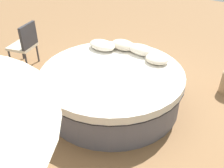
# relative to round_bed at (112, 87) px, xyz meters

# --- Properties ---
(ground_plane) EXTENTS (16.00, 16.00, 0.00)m
(ground_plane) POSITION_rel_round_bed_xyz_m (0.00, 0.00, -0.34)
(ground_plane) COLOR olive
(round_bed) EXTENTS (2.45, 2.45, 0.67)m
(round_bed) POSITION_rel_round_bed_xyz_m (0.00, 0.00, 0.00)
(round_bed) COLOR #595966
(round_bed) RESTS_ON ground_plane
(throw_pillow_0) EXTENTS (0.42, 0.37, 0.15)m
(throw_pillow_0) POSITION_rel_round_bed_xyz_m (-0.48, -0.70, 0.40)
(throw_pillow_0) COLOR beige
(throw_pillow_0) RESTS_ON round_bed
(throw_pillow_1) EXTENTS (0.56, 0.29, 0.19)m
(throw_pillow_1) POSITION_rel_round_bed_xyz_m (-0.10, -0.82, 0.42)
(throw_pillow_1) COLOR silver
(throw_pillow_1) RESTS_ON round_bed
(throw_pillow_2) EXTENTS (0.49, 0.32, 0.19)m
(throw_pillow_2) POSITION_rel_round_bed_xyz_m (0.30, -0.80, 0.42)
(throw_pillow_2) COLOR beige
(throw_pillow_2) RESTS_ON round_bed
(throw_pillow_3) EXTENTS (0.56, 0.36, 0.17)m
(throw_pillow_3) POSITION_rel_round_bed_xyz_m (0.64, -0.57, 0.42)
(throw_pillow_3) COLOR silver
(throw_pillow_3) RESTS_ON round_bed
(patio_chair) EXTENTS (0.63, 0.64, 0.98)m
(patio_chair) POSITION_rel_round_bed_xyz_m (2.37, -0.06, 0.22)
(patio_chair) COLOR #333338
(patio_chair) RESTS_ON ground_plane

